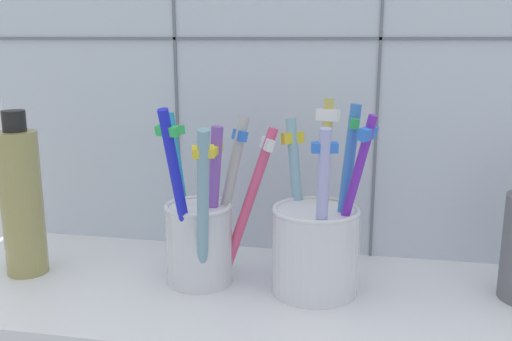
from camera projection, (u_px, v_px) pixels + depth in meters
The scene contains 5 objects.
counter_slab at pixel (254, 300), 53.28cm from camera, with size 64.00×22.00×2.00cm, color silver.
tile_wall_back at pixel (276, 62), 59.85cm from camera, with size 64.00×2.20×45.00cm.
toothbrush_cup_left at pixel (202, 232), 53.81cm from camera, with size 11.92×11.83×17.36cm.
toothbrush_cup_right at pixel (317, 241), 52.02cm from camera, with size 9.17×9.34×17.57cm.
soap_bottle at pixel (19, 202), 55.14cm from camera, with size 3.99×3.99×16.28cm.
Camera 1 is at (9.52, -48.17, 25.00)cm, focal length 40.01 mm.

